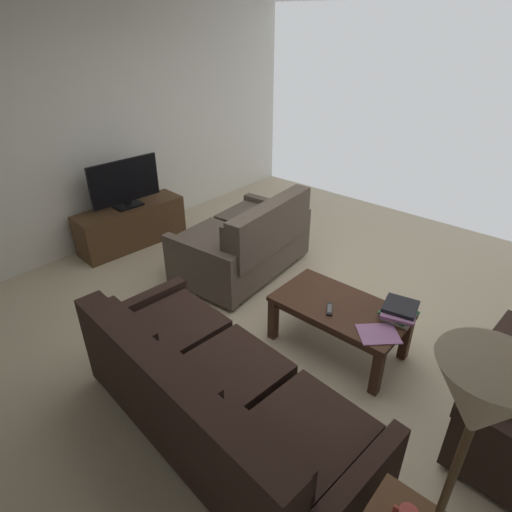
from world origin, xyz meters
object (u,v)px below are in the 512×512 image
object	(u,v)px
sofa_main	(213,399)
tv_remote	(329,309)
floor_lamp	(469,431)
tv_stand	(132,225)
book_stack	(400,311)
loose_magazine	(378,334)
coffee_table	(339,312)
flat_tv	(125,183)
loveseat_near	(246,242)

from	to	relation	value
sofa_main	tv_remote	bearing A→B (deg)	-95.23
floor_lamp	tv_remote	size ratio (longest dim) A/B	10.42
tv_stand	book_stack	size ratio (longest dim) A/B	3.77
tv_stand	loose_magazine	size ratio (longest dim) A/B	4.60
floor_lamp	coffee_table	bearing A→B (deg)	-50.60
flat_tv	sofa_main	bearing A→B (deg)	154.93
tv_stand	loose_magazine	xyz separation A→B (m)	(-3.31, 0.13, 0.19)
book_stack	coffee_table	bearing A→B (deg)	21.87
loveseat_near	loose_magazine	world-z (taller)	loveseat_near
sofa_main	coffee_table	size ratio (longest dim) A/B	2.04
floor_lamp	loveseat_near	bearing A→B (deg)	-36.16
sofa_main	loveseat_near	world-z (taller)	loveseat_near
book_stack	tv_remote	bearing A→B (deg)	32.55
sofa_main	loose_magazine	xyz separation A→B (m)	(-0.54, -1.16, 0.09)
loveseat_near	flat_tv	size ratio (longest dim) A/B	1.75
flat_tv	book_stack	size ratio (longest dim) A/B	2.45
sofa_main	tv_stand	size ratio (longest dim) A/B	1.63
coffee_table	loose_magazine	xyz separation A→B (m)	(-0.40, 0.13, 0.07)
loveseat_near	tv_stand	bearing A→B (deg)	15.75
loose_magazine	tv_stand	bearing A→B (deg)	-136.32
loveseat_near	sofa_main	bearing A→B (deg)	126.29
coffee_table	flat_tv	distance (m)	2.94
book_stack	loose_magazine	world-z (taller)	book_stack
book_stack	loose_magazine	size ratio (longest dim) A/B	1.22
coffee_table	flat_tv	xyz separation A→B (m)	(2.91, 0.00, 0.43)
flat_tv	loose_magazine	bearing A→B (deg)	177.72
tv_stand	book_stack	distance (m)	3.34
loveseat_near	book_stack	distance (m)	1.84
loveseat_near	flat_tv	world-z (taller)	flat_tv
loveseat_near	flat_tv	bearing A→B (deg)	15.80
flat_tv	tv_remote	distance (m)	2.90
sofa_main	flat_tv	distance (m)	3.09
flat_tv	floor_lamp	bearing A→B (deg)	160.09
loose_magazine	coffee_table	bearing A→B (deg)	-152.59
book_stack	loose_magazine	xyz separation A→B (m)	(0.02, 0.30, -0.05)
loveseat_near	tv_stand	world-z (taller)	loveseat_near
floor_lamp	loose_magazine	distance (m)	1.86
tv_stand	book_stack	world-z (taller)	book_stack
tv_stand	flat_tv	size ratio (longest dim) A/B	1.54
coffee_table	tv_remote	xyz separation A→B (m)	(0.03, 0.12, 0.08)
coffee_table	floor_lamp	xyz separation A→B (m)	(-1.23, 1.50, 1.02)
loveseat_near	loose_magazine	bearing A→B (deg)	162.81
sofa_main	coffee_table	bearing A→B (deg)	-96.03
loveseat_near	book_stack	world-z (taller)	loveseat_near
loveseat_near	book_stack	xyz separation A→B (m)	(-1.82, 0.25, 0.12)
sofa_main	floor_lamp	distance (m)	1.73
tv_remote	loose_magazine	xyz separation A→B (m)	(-0.43, 0.02, -0.01)
sofa_main	tv_remote	distance (m)	1.19
loose_magazine	book_stack	bearing A→B (deg)	132.06
coffee_table	tv_stand	bearing A→B (deg)	0.04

